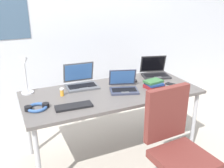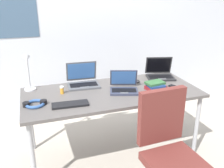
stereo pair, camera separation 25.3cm
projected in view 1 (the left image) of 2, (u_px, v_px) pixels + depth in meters
The scene contains 14 objects.
ground_plane at pixel (112, 151), 2.82m from camera, with size 12.00×12.00×0.00m, color #B7AD9E.
wall_back at pixel (77, 24), 3.30m from camera, with size 6.00×0.13×2.60m.
desk at pixel (112, 96), 2.58m from camera, with size 1.80×0.80×0.74m.
desk_lamp at pixel (26, 76), 2.41m from camera, with size 0.12×0.18×0.40m.
laptop_mid_desk at pixel (124, 86), 2.57m from camera, with size 0.35×0.34×0.21m.
laptop_back_left at pixel (155, 72), 3.01m from camera, with size 0.37×0.34×0.23m.
laptop_by_keyboard at pixel (81, 82), 2.68m from camera, with size 0.35×0.31×0.24m.
external_keyboard at pixel (74, 106), 2.21m from camera, with size 0.33×0.12×0.02m, color black.
computer_mouse at pixel (134, 80), 2.83m from camera, with size 0.06×0.10×0.03m, color black.
cell_phone at pixel (172, 84), 2.73m from camera, with size 0.06×0.14×0.01m, color black.
headphones at pixel (37, 107), 2.17m from camera, with size 0.21×0.18×0.04m.
pill_bottle at pixel (62, 92), 2.44m from camera, with size 0.04×0.04×0.08m.
book_stack at pixel (154, 84), 2.65m from camera, with size 0.23×0.17×0.08m.
office_chair at pixel (177, 156), 2.10m from camera, with size 0.52×0.55×0.97m.
Camera 1 is at (-0.99, -2.15, 1.72)m, focal length 39.72 mm.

